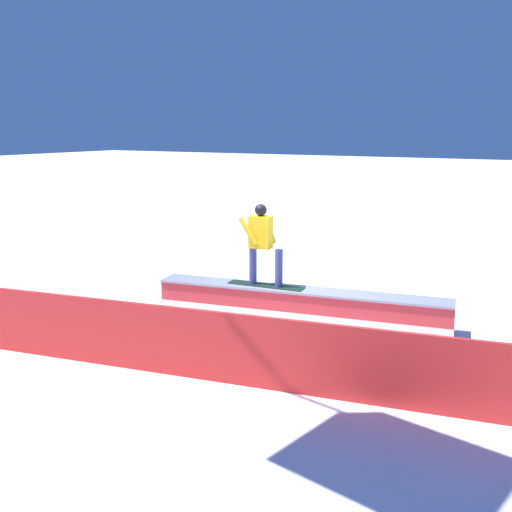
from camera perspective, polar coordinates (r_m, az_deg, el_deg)
ground_plane at (r=10.91m, az=4.22°, el=-6.24°), size 120.00×120.00×0.00m
grind_box at (r=10.83m, az=4.24°, el=-4.88°), size 5.43×1.50×0.60m
snowboarder at (r=10.75m, az=0.60°, el=1.42°), size 1.48×0.48×1.53m
safety_fence at (r=8.27m, az=-4.72°, el=-8.70°), size 12.31×2.28×1.02m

